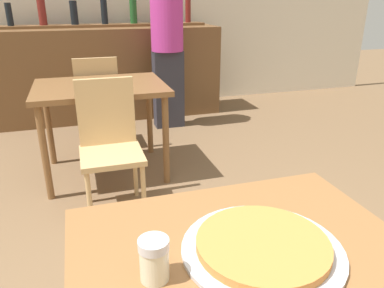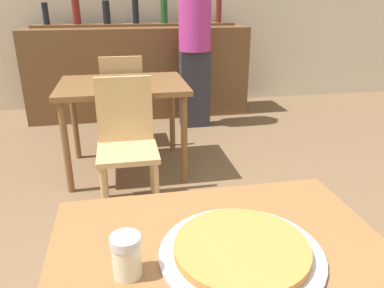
{
  "view_description": "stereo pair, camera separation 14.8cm",
  "coord_description": "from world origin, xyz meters",
  "px_view_note": "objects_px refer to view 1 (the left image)",
  "views": [
    {
      "loc": [
        -0.38,
        -0.76,
        1.38
      ],
      "look_at": [
        0.02,
        0.55,
        0.84
      ],
      "focal_mm": 35.0,
      "sensor_mm": 36.0,
      "label": 1
    },
    {
      "loc": [
        -0.24,
        -0.8,
        1.38
      ],
      "look_at": [
        0.02,
        0.55,
        0.84
      ],
      "focal_mm": 35.0,
      "sensor_mm": 36.0,
      "label": 2
    }
  ],
  "objects_px": {
    "chair_far_side_back": "(98,98)",
    "person_standing": "(167,40)",
    "cheese_shaker": "(154,259)",
    "pizza_tray": "(262,246)",
    "chair_far_side_front": "(109,139)"
  },
  "relations": [
    {
      "from": "chair_far_side_back",
      "to": "pizza_tray",
      "type": "bearing_deg",
      "value": 95.53
    },
    {
      "from": "chair_far_side_front",
      "to": "person_standing",
      "type": "bearing_deg",
      "value": 63.49
    },
    {
      "from": "chair_far_side_back",
      "to": "pizza_tray",
      "type": "xyz_separation_m",
      "value": [
        0.27,
        -2.75,
        0.25
      ]
    },
    {
      "from": "cheese_shaker",
      "to": "chair_far_side_front",
      "type": "bearing_deg",
      "value": 88.89
    },
    {
      "from": "pizza_tray",
      "to": "cheese_shaker",
      "type": "distance_m",
      "value": 0.3
    },
    {
      "from": "pizza_tray",
      "to": "cheese_shaker",
      "type": "bearing_deg",
      "value": -177.01
    },
    {
      "from": "chair_far_side_back",
      "to": "cheese_shaker",
      "type": "distance_m",
      "value": 2.78
    },
    {
      "from": "chair_far_side_front",
      "to": "person_standing",
      "type": "height_order",
      "value": "person_standing"
    },
    {
      "from": "pizza_tray",
      "to": "person_standing",
      "type": "xyz_separation_m",
      "value": [
        0.53,
        3.23,
        0.2
      ]
    },
    {
      "from": "chair_far_side_back",
      "to": "cheese_shaker",
      "type": "height_order",
      "value": "chair_far_side_back"
    },
    {
      "from": "chair_far_side_back",
      "to": "pizza_tray",
      "type": "distance_m",
      "value": 2.77
    },
    {
      "from": "chair_far_side_back",
      "to": "pizza_tray",
      "type": "relative_size",
      "value": 2.02
    },
    {
      "from": "person_standing",
      "to": "cheese_shaker",
      "type": "bearing_deg",
      "value": -104.26
    },
    {
      "from": "cheese_shaker",
      "to": "pizza_tray",
      "type": "bearing_deg",
      "value": 2.99
    },
    {
      "from": "chair_far_side_back",
      "to": "person_standing",
      "type": "relative_size",
      "value": 0.5
    }
  ]
}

